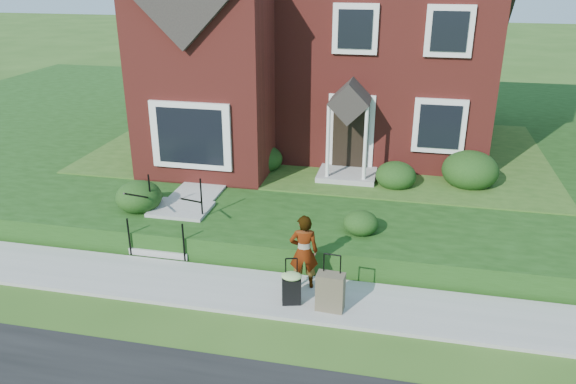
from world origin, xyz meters
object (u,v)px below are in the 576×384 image
(front_steps, at_px, (174,223))
(suitcase_black, at_px, (291,286))
(suitcase_olive, at_px, (330,292))
(woman, at_px, (304,252))

(front_steps, bearing_deg, suitcase_black, -32.82)
(suitcase_black, height_order, suitcase_olive, suitcase_olive)
(front_steps, height_order, woman, woman)
(suitcase_black, xyz_separation_m, suitcase_olive, (0.76, -0.04, 0.01))
(suitcase_black, bearing_deg, suitcase_olive, -17.70)
(woman, relative_size, suitcase_olive, 1.39)
(front_steps, xyz_separation_m, suitcase_black, (3.31, -2.14, -0.02))
(front_steps, relative_size, suitcase_black, 2.09)
(front_steps, distance_m, woman, 3.75)
(woman, relative_size, suitcase_black, 1.64)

